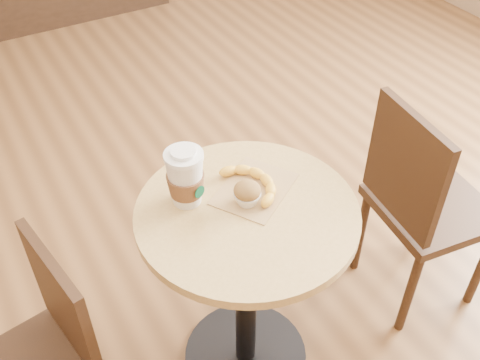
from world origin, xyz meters
The scene contains 6 objects.
cafe_table centered at (0.05, -0.08, 0.51)m, with size 0.63×0.63×0.75m.
chair_right centered at (0.75, -0.12, 0.48)m, with size 0.43×0.43×0.87m.
kraft_bag centered at (0.12, -0.02, 0.75)m, with size 0.24×0.18×0.00m, color #A98451.
coffee_cup centered at (-0.07, 0.04, 0.83)m, with size 0.11×0.11×0.18m.
muffin centered at (0.07, -0.06, 0.79)m, with size 0.08×0.08×0.07m.
banana centered at (0.12, -0.01, 0.77)m, with size 0.13×0.22×0.03m, color gold, non-canonical shape.
Camera 1 is at (-0.52, -1.04, 1.84)m, focal length 42.00 mm.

